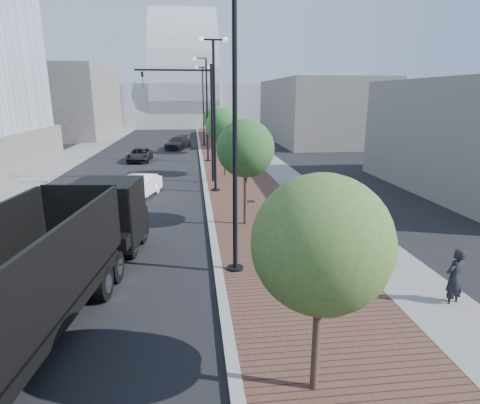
{
  "coord_description": "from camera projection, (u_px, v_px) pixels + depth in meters",
  "views": [
    {
      "loc": [
        -0.73,
        -2.77,
        6.0
      ],
      "look_at": [
        1.0,
        12.0,
        2.0
      ],
      "focal_mm": 29.79,
      "sensor_mm": 36.0,
      "label": 1
    }
  ],
  "objects": [
    {
      "name": "sidewalk",
      "position": [
        233.0,
        152.0,
        43.04
      ],
      "size": [
        7.0,
        140.0,
        0.12
      ],
      "primitive_type": "cube",
      "color": "#4C2D23",
      "rests_on": "ground"
    },
    {
      "name": "concrete_strip",
      "position": [
        257.0,
        152.0,
        43.34
      ],
      "size": [
        2.4,
        140.0,
        0.13
      ],
      "primitive_type": "cube",
      "color": "slate",
      "rests_on": "ground"
    },
    {
      "name": "curb",
      "position": [
        200.0,
        152.0,
        42.64
      ],
      "size": [
        0.3,
        140.0,
        0.14
      ],
      "primitive_type": "cube",
      "color": "gray",
      "rests_on": "ground"
    },
    {
      "name": "west_sidewalk",
      "position": [
        74.0,
        155.0,
        41.18
      ],
      "size": [
        4.0,
        140.0,
        0.12
      ],
      "primitive_type": "cube",
      "color": "slate",
      "rests_on": "ground"
    },
    {
      "name": "dump_truck",
      "position": [
        74.0,
        251.0,
        12.19
      ],
      "size": [
        3.86,
        13.51,
        3.27
      ],
      "rotation": [
        0.0,
        0.0,
        -0.11
      ],
      "color": "black",
      "rests_on": "ground"
    },
    {
      "name": "white_sedan",
      "position": [
        139.0,
        187.0,
        23.94
      ],
      "size": [
        2.55,
        4.37,
        1.36
      ],
      "primitive_type": "imported",
      "rotation": [
        0.0,
        0.0,
        -0.29
      ],
      "color": "white",
      "rests_on": "ground"
    },
    {
      "name": "dark_car_mid",
      "position": [
        140.0,
        155.0,
        37.23
      ],
      "size": [
        2.13,
        4.38,
        1.2
      ],
      "primitive_type": "imported",
      "rotation": [
        0.0,
        0.0,
        -0.03
      ],
      "color": "black",
      "rests_on": "ground"
    },
    {
      "name": "dark_car_far",
      "position": [
        178.0,
        143.0,
        45.86
      ],
      "size": [
        3.37,
        5.21,
        1.4
      ],
      "primitive_type": "imported",
      "rotation": [
        0.0,
        0.0,
        -0.32
      ],
      "color": "black",
      "rests_on": "ground"
    },
    {
      "name": "pedestrian",
      "position": [
        454.0,
        278.0,
        11.46
      ],
      "size": [
        0.77,
        0.65,
        1.8
      ],
      "primitive_type": "imported",
      "rotation": [
        0.0,
        0.0,
        3.54
      ],
      "color": "black",
      "rests_on": "ground"
    },
    {
      "name": "streetlight_1",
      "position": [
        231.0,
        148.0,
        12.82
      ],
      "size": [
        1.44,
        0.56,
        9.21
      ],
      "color": "black",
      "rests_on": "ground"
    },
    {
      "name": "streetlight_2",
      "position": [
        214.0,
        115.0,
        24.21
      ],
      "size": [
        1.72,
        0.56,
        9.28
      ],
      "color": "black",
      "rests_on": "ground"
    },
    {
      "name": "streetlight_3",
      "position": [
        206.0,
        114.0,
        35.83
      ],
      "size": [
        1.44,
        0.56,
        9.21
      ],
      "color": "black",
      "rests_on": "ground"
    },
    {
      "name": "streetlight_4",
      "position": [
        203.0,
        105.0,
        47.23
      ],
      "size": [
        1.72,
        0.56,
        9.28
      ],
      "color": "black",
      "rests_on": "ground"
    },
    {
      "name": "traffic_mast",
      "position": [
        199.0,
        111.0,
        26.95
      ],
      "size": [
        5.09,
        0.2,
        8.0
      ],
      "color": "black",
      "rests_on": "ground"
    },
    {
      "name": "tree_0",
      "position": [
        323.0,
        244.0,
        7.49
      ],
      "size": [
        2.68,
        2.68,
        4.65
      ],
      "color": "#382619",
      "rests_on": "ground"
    },
    {
      "name": "tree_1",
      "position": [
        246.0,
        149.0,
        17.94
      ],
      "size": [
        2.63,
        2.63,
        4.99
      ],
      "color": "#382619",
      "rests_on": "ground"
    },
    {
      "name": "tree_2",
      "position": [
        225.0,
        127.0,
        29.43
      ],
      "size": [
        2.79,
        2.79,
        5.17
      ],
      "color": "#382619",
      "rests_on": "ground"
    },
    {
      "name": "tree_3",
      "position": [
        216.0,
        118.0,
        40.95
      ],
      "size": [
        2.51,
        2.48,
        4.95
      ],
      "color": "#382619",
      "rests_on": "ground"
    },
    {
      "name": "convention_center",
      "position": [
        186.0,
        95.0,
        84.04
      ],
      "size": [
        50.0,
        30.0,
        50.0
      ],
      "color": "#9FA3A9",
      "rests_on": "ground"
    },
    {
      "name": "commercial_block_nw",
      "position": [
        60.0,
        102.0,
        58.29
      ],
      "size": [
        14.0,
        20.0,
        10.0
      ],
      "primitive_type": "cube",
      "color": "#605C57",
      "rests_on": "ground"
    },
    {
      "name": "commercial_block_ne",
      "position": [
        318.0,
        111.0,
        53.02
      ],
      "size": [
        12.0,
        22.0,
        8.0
      ],
      "primitive_type": "cube",
      "color": "slate",
      "rests_on": "ground"
    },
    {
      "name": "utility_cover_1",
      "position": [
        300.0,
        293.0,
        12.21
      ],
      "size": [
        0.5,
        0.5,
        0.02
      ],
      "primitive_type": "cube",
      "color": "black",
      "rests_on": "sidewalk"
    },
    {
      "name": "utility_cover_2",
      "position": [
        250.0,
        201.0,
        22.76
      ],
      "size": [
        0.5,
        0.5,
        0.02
      ],
      "primitive_type": "cube",
      "color": "black",
      "rests_on": "sidewalk"
    }
  ]
}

